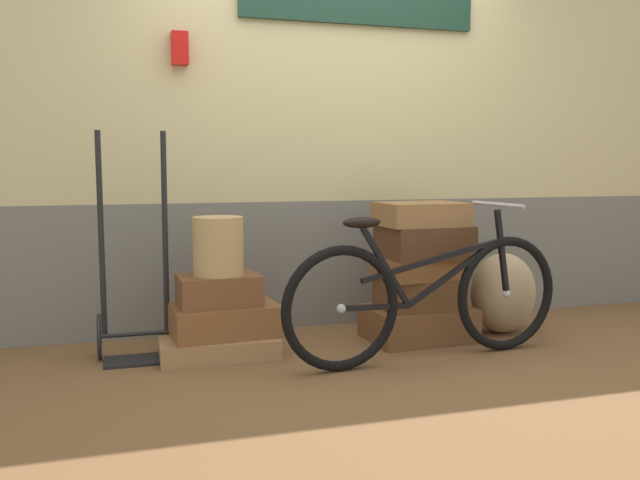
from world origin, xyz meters
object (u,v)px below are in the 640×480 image
(suitcase_0, at_px, (218,346))
(suitcase_7, at_px, (421,214))
(suitcase_5, at_px, (420,268))
(suitcase_6, at_px, (424,241))
(wicker_basket, at_px, (218,246))
(bicycle, at_px, (428,297))
(suitcase_2, at_px, (219,290))
(suitcase_4, at_px, (419,293))
(luggage_trolley, at_px, (136,304))
(burlap_sack, at_px, (503,293))
(suitcase_1, at_px, (224,320))
(suitcase_3, at_px, (418,323))

(suitcase_0, relative_size, suitcase_7, 1.30)
(suitcase_5, xyz_separation_m, suitcase_6, (0.02, 0.00, 0.16))
(wicker_basket, height_order, bicycle, bicycle)
(suitcase_0, xyz_separation_m, suitcase_2, (0.01, 0.00, 0.33))
(suitcase_6, distance_m, bicycle, 0.53)
(suitcase_0, xyz_separation_m, suitcase_4, (1.26, -0.01, 0.24))
(suitcase_7, xyz_separation_m, luggage_trolley, (-1.71, 0.11, -0.48))
(suitcase_5, height_order, suitcase_6, suitcase_6)
(suitcase_5, bearing_deg, burlap_sack, -3.93)
(suitcase_2, relative_size, suitcase_6, 0.88)
(suitcase_0, distance_m, suitcase_1, 0.15)
(suitcase_7, distance_m, luggage_trolley, 1.78)
(suitcase_6, xyz_separation_m, luggage_trolley, (-1.74, 0.11, -0.31))
(suitcase_1, height_order, suitcase_5, suitcase_5)
(suitcase_1, bearing_deg, suitcase_4, -4.91)
(burlap_sack, bearing_deg, suitcase_7, -179.54)
(suitcase_1, height_order, suitcase_7, suitcase_7)
(suitcase_1, bearing_deg, suitcase_2, -163.93)
(suitcase_2, xyz_separation_m, suitcase_5, (1.26, -0.01, 0.07))
(suitcase_2, height_order, bicycle, bicycle)
(wicker_basket, xyz_separation_m, bicycle, (1.10, -0.43, -0.28))
(suitcase_1, bearing_deg, suitcase_7, -4.81)
(suitcase_6, bearing_deg, suitcase_2, 177.74)
(wicker_basket, relative_size, luggage_trolley, 0.26)
(suitcase_0, xyz_separation_m, suitcase_7, (1.26, -0.01, 0.73))
(suitcase_3, height_order, burlap_sack, burlap_sack)
(burlap_sack, bearing_deg, suitcase_0, 179.92)
(luggage_trolley, bearing_deg, suitcase_3, -3.52)
(suitcase_5, bearing_deg, suitcase_0, 175.40)
(suitcase_2, xyz_separation_m, burlap_sack, (1.85, -0.00, -0.12))
(suitcase_4, relative_size, suitcase_7, 0.96)
(suitcase_2, bearing_deg, luggage_trolley, 164.23)
(suitcase_0, bearing_deg, luggage_trolley, 168.33)
(suitcase_4, bearing_deg, suitcase_6, 11.60)
(suitcase_1, height_order, bicycle, bicycle)
(suitcase_3, relative_size, suitcase_5, 1.22)
(luggage_trolley, bearing_deg, suitcase_6, -3.71)
(suitcase_2, relative_size, suitcase_7, 0.89)
(suitcase_5, xyz_separation_m, bicycle, (-0.15, -0.42, -0.10))
(suitcase_3, bearing_deg, bicycle, -111.40)
(suitcase_3, distance_m, suitcase_6, 0.52)
(suitcase_1, bearing_deg, wicker_basket, -165.71)
(suitcase_2, xyz_separation_m, luggage_trolley, (-0.46, 0.11, -0.08))
(suitcase_7, height_order, burlap_sack, suitcase_7)
(suitcase_2, bearing_deg, suitcase_5, -3.11)
(suitcase_0, distance_m, suitcase_3, 1.26)
(suitcase_2, relative_size, suitcase_3, 0.72)
(burlap_sack, distance_m, bicycle, 0.87)
(suitcase_5, height_order, bicycle, bicycle)
(suitcase_0, height_order, wicker_basket, wicker_basket)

